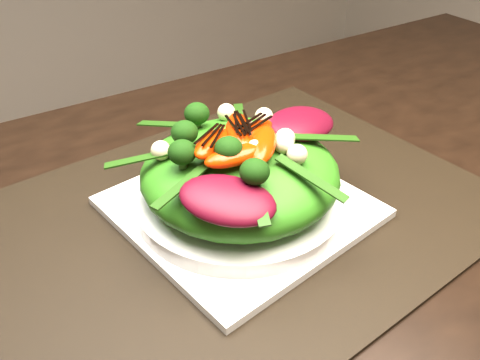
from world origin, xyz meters
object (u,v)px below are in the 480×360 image
placemat (240,212)px  salad_bowl (240,197)px  dining_table (293,260)px  plate_base (240,207)px  lettuce_mound (240,173)px  orange_segment (224,132)px

placemat → salad_bowl: 0.02m
dining_table → placemat: bearing=103.0°
placemat → salad_bowl: (-0.00, -0.00, 0.02)m
plate_base → lettuce_mound: size_ratio=1.14×
salad_bowl → plate_base: bearing=0.0°
lettuce_mound → dining_table: bearing=-77.0°
salad_bowl → lettuce_mound: (0.00, 0.00, 0.03)m
dining_table → lettuce_mound: size_ratio=7.47×
dining_table → orange_segment: size_ratio=25.35×
lettuce_mound → orange_segment: bearing=117.0°
dining_table → orange_segment: 0.15m
lettuce_mound → orange_segment: orange_segment is taller
lettuce_mound → plate_base: bearing=0.0°
plate_base → salad_bowl: (0.00, 0.00, 0.01)m
orange_segment → salad_bowl: bearing=-63.0°
plate_base → lettuce_mound: bearing=0.0°
plate_base → dining_table: bearing=-77.0°
placemat → plate_base: plate_base is taller
orange_segment → lettuce_mound: bearing=-63.0°
placemat → orange_segment: orange_segment is taller
dining_table → orange_segment: (-0.03, 0.09, 0.12)m
salad_bowl → orange_segment: (-0.01, 0.02, 0.08)m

